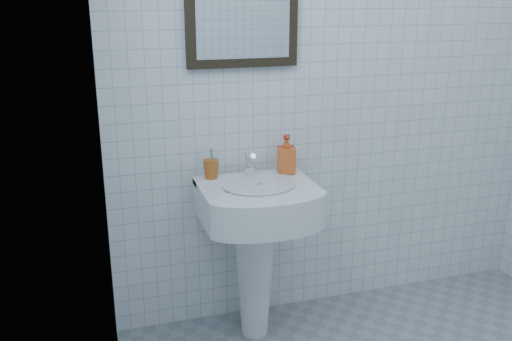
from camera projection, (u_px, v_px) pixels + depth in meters
name	position (u px, v px, depth m)	size (l,w,h in m)	color
wall_back	(337.00, 61.00, 2.67)	(2.20, 0.02, 2.50)	white
wall_left	(114.00, 138.00, 1.27)	(0.02, 2.40, 2.50)	white
washbasin	(256.00, 234.00, 2.56)	(0.50, 0.37, 0.77)	white
faucet	(250.00, 166.00, 2.56)	(0.05, 0.10, 0.12)	silver
toothbrush_cup	(211.00, 169.00, 2.53)	(0.07, 0.07, 0.08)	#B3541B
soap_dispenser	(286.00, 154.00, 2.60)	(0.08, 0.08, 0.17)	#E15615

